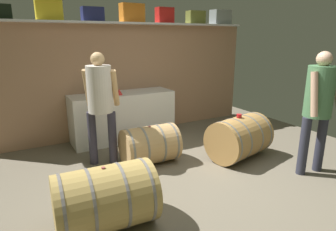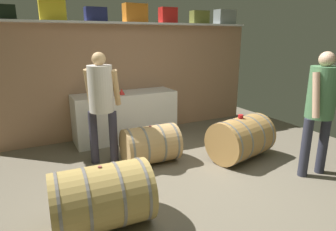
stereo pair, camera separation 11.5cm
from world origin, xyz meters
name	(u,v)px [view 2 (the right image)]	position (x,y,z in m)	size (l,w,h in m)	color
ground_plane	(183,169)	(0.00, 0.64, -0.01)	(6.32, 8.34, 0.02)	#6E6554
back_wall_panel	(133,80)	(0.00, 2.57, 1.02)	(5.12, 0.10, 2.04)	tan
high_shelf_board	(134,23)	(0.00, 2.42, 2.05)	(4.71, 0.40, 0.03)	white
toolcase_black	(5,12)	(-2.01, 2.42, 2.17)	(0.28, 0.22, 0.21)	black
toolcase_yellow	(52,9)	(-1.35, 2.42, 2.24)	(0.39, 0.19, 0.35)	yellow
toolcase_navy	(96,14)	(-0.68, 2.42, 2.18)	(0.35, 0.21, 0.23)	navy
toolcase_orange	(135,13)	(0.02, 2.42, 2.23)	(0.42, 0.19, 0.32)	orange
toolcase_red	(168,15)	(0.67, 2.42, 2.21)	(0.32, 0.19, 0.28)	red
toolcase_olive	(199,17)	(1.37, 2.42, 2.19)	(0.34, 0.21, 0.25)	olive
toolcase_grey	(225,17)	(2.00, 2.42, 2.21)	(0.41, 0.24, 0.29)	gray
work_cabinet	(126,116)	(-0.30, 2.22, 0.43)	(1.83, 0.59, 0.86)	white
wine_bottle_clear	(105,88)	(-0.67, 2.15, 0.99)	(0.08, 0.08, 0.29)	#B3BABF
wine_glass	(93,88)	(-0.82, 2.43, 0.96)	(0.08, 0.08, 0.14)	white
red_funnel	(122,92)	(-0.40, 2.09, 0.91)	(0.11, 0.11, 0.10)	red
wine_barrel_near	(241,138)	(0.95, 0.54, 0.33)	(1.04, 0.83, 0.66)	#AC8045
wine_barrel_far	(102,197)	(-1.37, -0.12, 0.32)	(0.98, 0.69, 0.65)	tan
wine_barrel_flank	(151,145)	(-0.34, 1.03, 0.29)	(0.82, 0.59, 0.58)	tan
tasting_cup	(241,116)	(0.92, 0.54, 0.68)	(0.08, 0.08, 0.05)	red
winemaker_pouring	(321,102)	(1.47, -0.33, 1.02)	(0.51, 0.43, 1.65)	#2E2F3E
visitor_tasting	(101,97)	(-0.94, 1.35, 1.00)	(0.53, 0.47, 1.63)	#32303E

